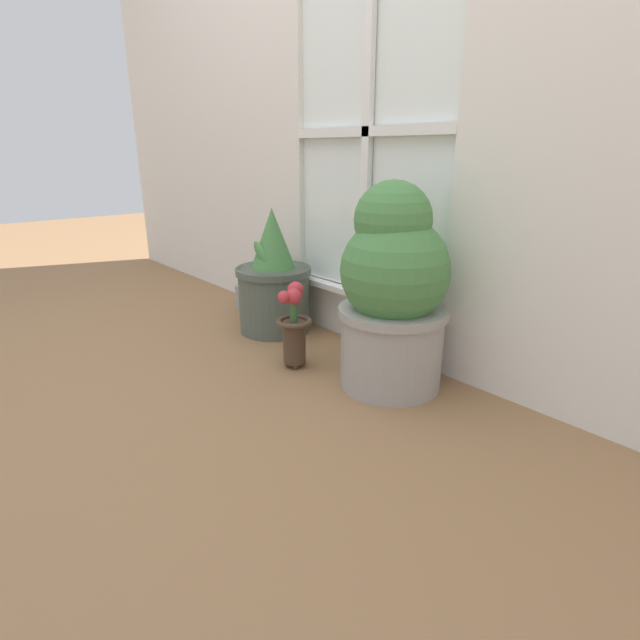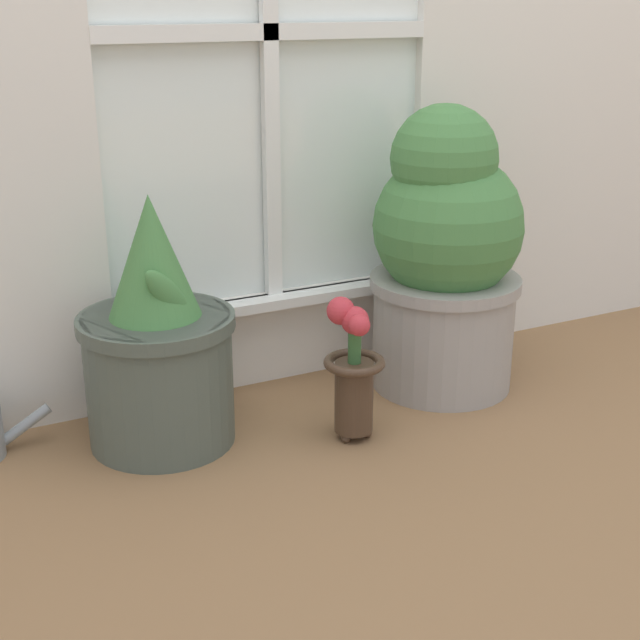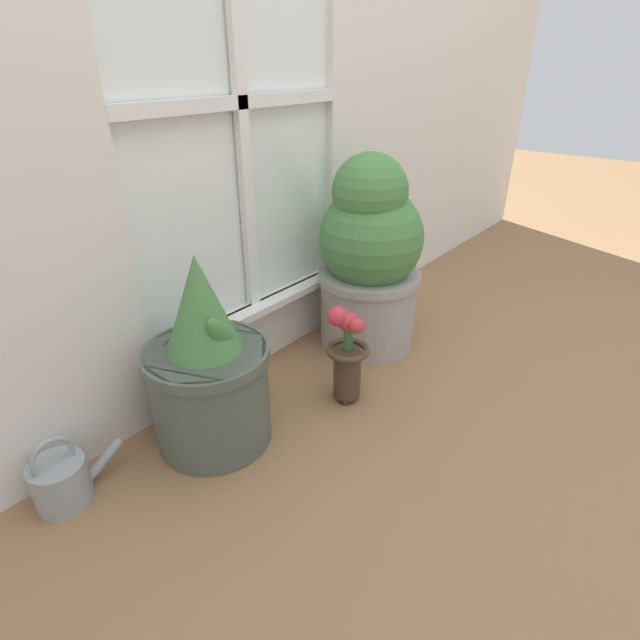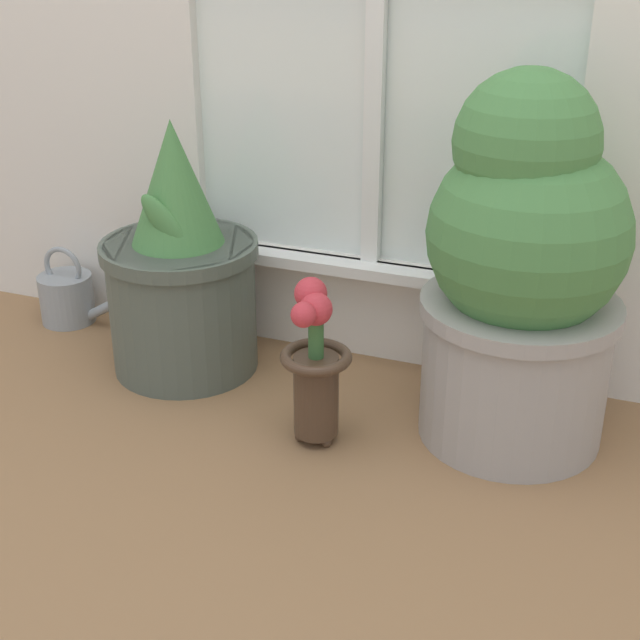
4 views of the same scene
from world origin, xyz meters
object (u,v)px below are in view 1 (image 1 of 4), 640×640
Objects in this scene: potted_plant_left at (274,283)px; watering_can at (248,295)px; potted_plant_right at (393,292)px; flower_vase at (294,326)px.

potted_plant_left reaches higher than watering_can.
potted_plant_left is 0.79× the size of potted_plant_right.
potted_plant_left is 0.71m from potted_plant_right.
potted_plant_right reaches higher than watering_can.
watering_can is at bearing 173.59° from potted_plant_right.
flower_vase is at bearing -25.38° from potted_plant_left.
potted_plant_left is 1.70× the size of flower_vase.
potted_plant_right reaches higher than flower_vase.
flower_vase is 0.79m from watering_can.
potted_plant_right is (0.70, -0.02, 0.11)m from potted_plant_left.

